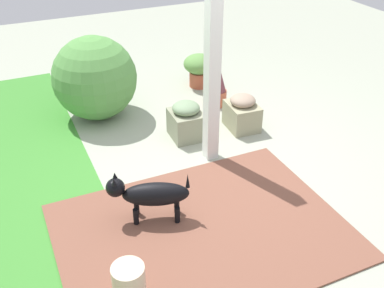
# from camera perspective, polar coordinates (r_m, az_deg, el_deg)

# --- Properties ---
(ground_plane) EXTENTS (12.00, 12.00, 0.00)m
(ground_plane) POSITION_cam_1_polar(r_m,az_deg,el_deg) (4.67, 1.23, -3.21)
(ground_plane) COLOR #9FA590
(brick_path) EXTENTS (1.80, 2.40, 0.02)m
(brick_path) POSITION_cam_1_polar(r_m,az_deg,el_deg) (3.94, 1.33, -10.84)
(brick_path) COLOR brown
(brick_path) RESTS_ON ground
(porch_pillar) EXTENTS (0.13, 0.13, 2.07)m
(porch_pillar) POSITION_cam_1_polar(r_m,az_deg,el_deg) (4.40, 2.57, 9.83)
(porch_pillar) COLOR white
(porch_pillar) RESTS_ON ground
(stone_planter_nearest) EXTENTS (0.43, 0.35, 0.42)m
(stone_planter_nearest) POSITION_cam_1_polar(r_m,az_deg,el_deg) (5.34, 6.28, 3.90)
(stone_planter_nearest) COLOR #999574
(stone_planter_nearest) RESTS_ON ground
(stone_planter_near) EXTENTS (0.40, 0.36, 0.44)m
(stone_planter_near) POSITION_cam_1_polar(r_m,az_deg,el_deg) (5.13, -0.74, 2.93)
(stone_planter_near) COLOR gray
(stone_planter_near) RESTS_ON ground
(round_shrub) EXTENTS (1.00, 1.00, 1.00)m
(round_shrub) POSITION_cam_1_polar(r_m,az_deg,el_deg) (5.58, -12.08, 8.07)
(round_shrub) COLOR #549145
(round_shrub) RESTS_ON ground
(terracotta_pot_broad) EXTENTS (0.43, 0.43, 0.46)m
(terracotta_pot_broad) POSITION_cam_1_polar(r_m,az_deg,el_deg) (6.36, 0.91, 9.54)
(terracotta_pot_broad) COLOR #A54F37
(terracotta_pot_broad) RESTS_ON ground
(terracotta_pot_spiky) EXTENTS (0.25, 0.25, 0.62)m
(terracotta_pot_spiky) POSITION_cam_1_polar(r_m,az_deg,el_deg) (5.83, 3.15, 7.56)
(terracotta_pot_spiky) COLOR #BC593E
(terracotta_pot_spiky) RESTS_ON ground
(dog) EXTENTS (0.39, 0.70, 0.49)m
(dog) POSITION_cam_1_polar(r_m,az_deg,el_deg) (3.91, -5.30, -6.23)
(dog) COLOR black
(dog) RESTS_ON ground
(ceramic_urn) EXTENTS (0.23, 0.23, 0.36)m
(ceramic_urn) POSITION_cam_1_polar(r_m,az_deg,el_deg) (3.33, -7.85, -17.23)
(ceramic_urn) COLOR beige
(ceramic_urn) RESTS_ON ground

